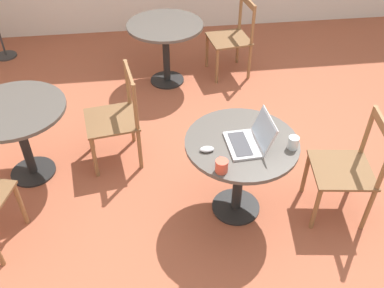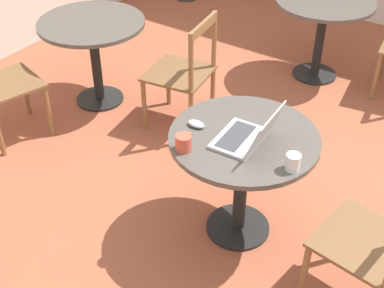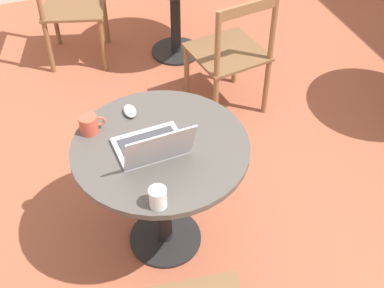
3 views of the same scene
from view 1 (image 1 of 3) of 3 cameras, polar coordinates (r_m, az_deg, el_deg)
name	(u,v)px [view 1 (image 1 of 3)]	position (r m, az deg, el deg)	size (l,w,h in m)	color
ground_plane	(255,184)	(3.78, 8.43, -5.26)	(16.00, 16.00, 0.00)	#9E5138
cafe_table_near	(241,156)	(3.17, 6.50, -1.59)	(0.83, 0.83, 0.70)	black
cafe_table_mid	(165,36)	(4.82, -3.56, 14.18)	(0.83, 0.83, 0.70)	black
cafe_table_far	(17,122)	(3.75, -22.27, 2.73)	(0.83, 0.83, 0.70)	black
chair_near_front	(348,169)	(3.43, 20.10, -3.15)	(0.50, 0.50, 0.88)	brown
chair_mid_front	(233,38)	(5.07, 5.44, 13.91)	(0.50, 0.50, 0.88)	brown
chair_far_front	(116,118)	(3.78, -10.05, 3.40)	(0.51, 0.51, 0.88)	brown
laptop	(250,140)	(3.03, 7.68, 0.56)	(0.33, 0.31, 0.22)	#B7B7BC
mouse	(207,149)	(2.97, 2.00, -0.69)	(0.06, 0.10, 0.03)	#B7B7BC
mug	(222,166)	(2.81, 3.96, -2.91)	(0.12, 0.09, 0.09)	#C64C38
drinking_glass	(293,143)	(3.06, 13.36, 0.17)	(0.08, 0.08, 0.09)	silver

